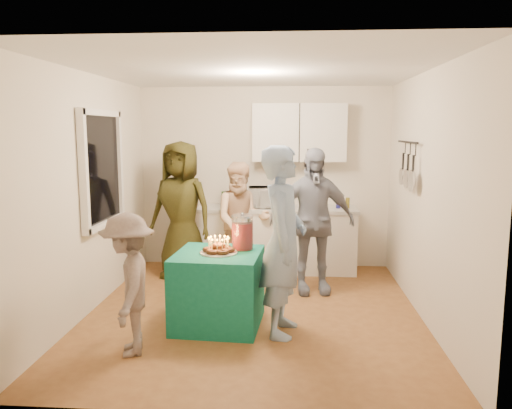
# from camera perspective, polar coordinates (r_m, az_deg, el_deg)

# --- Properties ---
(floor) EXTENTS (4.00, 4.00, 0.00)m
(floor) POSITION_cam_1_polar(r_m,az_deg,el_deg) (5.62, -0.26, -12.22)
(floor) COLOR brown
(floor) RESTS_ON ground
(ceiling) EXTENTS (4.00, 4.00, 0.00)m
(ceiling) POSITION_cam_1_polar(r_m,az_deg,el_deg) (5.29, -0.28, 15.15)
(ceiling) COLOR white
(ceiling) RESTS_ON floor
(back_wall) EXTENTS (3.60, 3.60, 0.00)m
(back_wall) POSITION_cam_1_polar(r_m,az_deg,el_deg) (7.28, 0.94, 3.09)
(back_wall) COLOR silver
(back_wall) RESTS_ON floor
(left_wall) EXTENTS (4.00, 4.00, 0.00)m
(left_wall) POSITION_cam_1_polar(r_m,az_deg,el_deg) (5.72, -18.55, 1.16)
(left_wall) COLOR silver
(left_wall) RESTS_ON floor
(right_wall) EXTENTS (4.00, 4.00, 0.00)m
(right_wall) POSITION_cam_1_polar(r_m,az_deg,el_deg) (5.46, 18.90, 0.81)
(right_wall) COLOR silver
(right_wall) RESTS_ON floor
(window_night) EXTENTS (0.04, 1.00, 1.20)m
(window_night) POSITION_cam_1_polar(r_m,az_deg,el_deg) (5.97, -17.29, 3.91)
(window_night) COLOR black
(window_night) RESTS_ON left_wall
(counter) EXTENTS (2.20, 0.58, 0.86)m
(counter) POSITION_cam_1_polar(r_m,az_deg,el_deg) (7.11, 2.40, -4.14)
(counter) COLOR white
(counter) RESTS_ON floor
(countertop) EXTENTS (2.24, 0.62, 0.05)m
(countertop) POSITION_cam_1_polar(r_m,az_deg,el_deg) (7.03, 2.42, -0.52)
(countertop) COLOR beige
(countertop) RESTS_ON counter
(upper_cabinet) EXTENTS (1.30, 0.30, 0.80)m
(upper_cabinet) POSITION_cam_1_polar(r_m,az_deg,el_deg) (7.09, 4.97, 8.18)
(upper_cabinet) COLOR white
(upper_cabinet) RESTS_ON back_wall
(pot_rack) EXTENTS (0.12, 1.00, 0.60)m
(pot_rack) POSITION_cam_1_polar(r_m,az_deg,el_deg) (6.09, 16.65, 4.50)
(pot_rack) COLOR black
(pot_rack) RESTS_ON right_wall
(microwave) EXTENTS (0.55, 0.40, 0.29)m
(microwave) POSITION_cam_1_polar(r_m,az_deg,el_deg) (7.01, 1.29, 0.85)
(microwave) COLOR white
(microwave) RESTS_ON countertop
(party_table) EXTENTS (0.90, 0.90, 0.76)m
(party_table) POSITION_cam_1_polar(r_m,az_deg,el_deg) (5.18, -4.33, -9.59)
(party_table) COLOR #0F6852
(party_table) RESTS_ON floor
(donut_cake) EXTENTS (0.38, 0.38, 0.18)m
(donut_cake) POSITION_cam_1_polar(r_m,az_deg,el_deg) (5.03, -4.29, -4.59)
(donut_cake) COLOR #381C0C
(donut_cake) RESTS_ON party_table
(punch_jar) EXTENTS (0.22, 0.22, 0.34)m
(punch_jar) POSITION_cam_1_polar(r_m,az_deg,el_deg) (5.18, -1.57, -3.29)
(punch_jar) COLOR red
(punch_jar) RESTS_ON party_table
(man_birthday) EXTENTS (0.51, 0.72, 1.85)m
(man_birthday) POSITION_cam_1_polar(r_m,az_deg,el_deg) (4.84, 3.13, -4.22)
(man_birthday) COLOR #8CA7CC
(man_birthday) RESTS_ON floor
(woman_back_left) EXTENTS (1.03, 0.82, 1.84)m
(woman_back_left) POSITION_cam_1_polar(r_m,az_deg,el_deg) (6.79, -8.54, -0.61)
(woman_back_left) COLOR #4C4815
(woman_back_left) RESTS_ON floor
(woman_back_center) EXTENTS (0.86, 0.72, 1.57)m
(woman_back_center) POSITION_cam_1_polar(r_m,az_deg,el_deg) (6.68, -1.64, -1.86)
(woman_back_center) COLOR tan
(woman_back_center) RESTS_ON floor
(woman_back_right) EXTENTS (1.10, 0.60, 1.78)m
(woman_back_right) POSITION_cam_1_polar(r_m,az_deg,el_deg) (6.11, 6.43, -1.90)
(woman_back_right) COLOR #0F1733
(woman_back_right) RESTS_ON floor
(child_near_left) EXTENTS (0.66, 0.92, 1.28)m
(child_near_left) POSITION_cam_1_polar(r_m,az_deg,el_deg) (4.61, -14.38, -8.83)
(child_near_left) COLOR #62534F
(child_near_left) RESTS_ON floor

